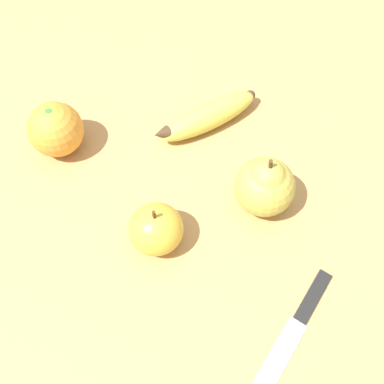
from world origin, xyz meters
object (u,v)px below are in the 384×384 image
banana (206,116)px  orange (56,129)px  paring_knife (298,324)px  apple (156,229)px  pear (265,185)px

banana → orange: bearing=-20.2°
paring_knife → orange: bearing=-5.4°
banana → apple: apple is taller
banana → orange: 0.22m
banana → apple: (0.20, -0.03, 0.01)m
orange → pear: size_ratio=0.80×
paring_knife → banana: bearing=-36.9°
orange → paring_knife: (0.20, 0.35, -0.04)m
orange → paring_knife: 0.41m
pear → orange: bearing=-98.7°
pear → apple: bearing=-58.1°
banana → orange: (0.08, -0.20, 0.02)m
banana → pear: (0.12, 0.10, 0.02)m
banana → paring_knife: bearing=77.6°
apple → paring_knife: bearing=66.6°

